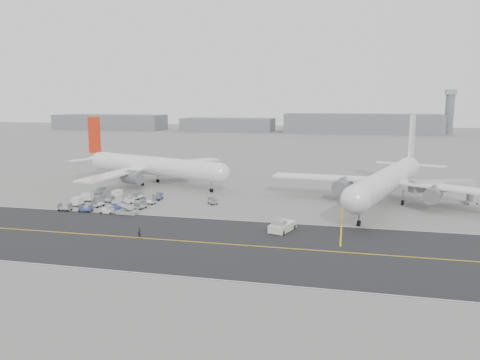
% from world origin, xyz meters
% --- Properties ---
extents(ground, '(700.00, 700.00, 0.00)m').
position_xyz_m(ground, '(0.00, 0.00, 0.00)').
color(ground, gray).
rests_on(ground, ground).
extents(taxiway, '(220.00, 59.00, 0.03)m').
position_xyz_m(taxiway, '(5.02, -17.98, 0.01)').
color(taxiway, '#28282A').
rests_on(taxiway, ground).
extents(horizon_buildings, '(520.00, 28.00, 28.00)m').
position_xyz_m(horizon_buildings, '(30.00, 260.00, 0.00)').
color(horizon_buildings, slate).
rests_on(horizon_buildings, ground).
extents(control_tower, '(7.00, 7.00, 31.25)m').
position_xyz_m(control_tower, '(100.00, 265.00, 16.25)').
color(control_tower, slate).
rests_on(control_tower, ground).
extents(airliner_a, '(52.67, 51.75, 19.01)m').
position_xyz_m(airliner_a, '(-24.86, 32.45, 5.48)').
color(airliner_a, white).
rests_on(airliner_a, ground).
extents(airliner_b, '(55.29, 56.39, 20.10)m').
position_xyz_m(airliner_b, '(40.31, 20.94, 5.79)').
color(airliner_b, white).
rests_on(airliner_b, ground).
extents(pushback_tug, '(4.77, 8.30, 2.35)m').
position_xyz_m(pushback_tug, '(19.15, -8.08, 0.97)').
color(pushback_tug, beige).
rests_on(pushback_tug, ground).
extents(jet_bridge, '(15.94, 7.78, 6.00)m').
position_xyz_m(jet_bridge, '(52.76, 22.71, 4.19)').
color(jet_bridge, gray).
rests_on(jet_bridge, ground).
extents(gse_cluster, '(25.62, 24.85, 2.15)m').
position_xyz_m(gse_cluster, '(-22.40, 5.12, 0.00)').
color(gse_cluster, '#A1A2A7').
rests_on(gse_cluster, ground).
extents(stray_dolly, '(2.85, 3.04, 1.60)m').
position_xyz_m(stray_dolly, '(0.03, 11.25, 0.00)').
color(stray_dolly, silver).
rests_on(stray_dolly, ground).
extents(ground_crew_a, '(0.79, 0.63, 1.89)m').
position_xyz_m(ground_crew_a, '(-5.06, -17.88, 0.95)').
color(ground_crew_a, black).
rests_on(ground_crew_a, ground).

